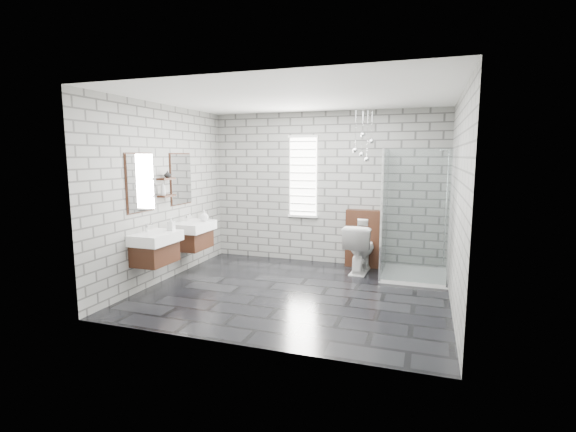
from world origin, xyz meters
The scene contains 20 objects.
floor centered at (0.00, 0.00, -0.01)m, with size 4.20×3.60×0.02m, color black.
ceiling centered at (0.00, 0.00, 2.71)m, with size 4.20×3.60×0.02m, color white.
wall_back centered at (0.00, 1.81, 1.35)m, with size 4.20×0.02×2.70m, color gray.
wall_front centered at (0.00, -1.81, 1.35)m, with size 4.20×0.02×2.70m, color gray.
wall_left centered at (-2.11, 0.00, 1.35)m, with size 0.02×3.60×2.70m, color gray.
wall_right centered at (2.11, 0.00, 1.35)m, with size 0.02×3.60×2.70m, color gray.
vanity_left centered at (-1.91, -0.59, 0.76)m, with size 0.47×0.70×1.57m.
vanity_right centered at (-1.91, 0.44, 0.76)m, with size 0.47×0.70×1.57m.
shelf_lower centered at (-2.03, -0.05, 1.32)m, with size 0.14×0.30×0.03m, color #402113.
shelf_upper centered at (-2.03, -0.05, 1.58)m, with size 0.14×0.30×0.03m, color #402113.
window centered at (-0.40, 1.78, 1.55)m, with size 0.56×0.05×1.48m.
cistern_panel centered at (0.72, 1.70, 0.50)m, with size 0.60×0.20×1.00m, color #402113.
flush_plate centered at (0.72, 1.60, 0.80)m, with size 0.18×0.01×0.12m, color silver.
shower_enclosure centered at (1.50, 1.18, 0.50)m, with size 1.00×1.00×2.03m.
pendant_cluster centered at (0.74, 1.38, 2.06)m, with size 0.32×0.25×0.87m.
toilet centered at (0.72, 1.35, 0.40)m, with size 0.45×0.79×0.81m, color white.
soap_bottle_a centered at (-1.76, -0.36, 0.95)m, with size 0.09×0.09×0.20m, color #B2B2B2.
soap_bottle_b centered at (-1.75, 0.57, 0.94)m, with size 0.14×0.14×0.18m, color #B2B2B2.
soap_bottle_c centered at (-2.02, -0.15, 1.44)m, with size 0.08×0.08×0.21m, color #B2B2B2.
vase centered at (-2.02, -0.02, 1.65)m, with size 0.10×0.10×0.11m, color #B2B2B2.
Camera 1 is at (1.74, -5.47, 1.92)m, focal length 26.00 mm.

